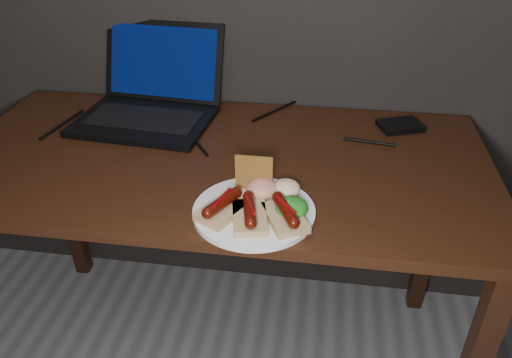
% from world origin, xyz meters
% --- Properties ---
extents(desk, '(1.40, 0.70, 0.75)m').
position_xyz_m(desk, '(0.00, 1.38, 0.66)').
color(desk, '#37190D').
rests_on(desk, ground).
extents(laptop, '(0.41, 0.39, 0.25)m').
position_xyz_m(laptop, '(-0.25, 1.59, 0.80)').
color(laptop, black).
rests_on(laptop, desk).
extents(hard_drive, '(0.14, 0.12, 0.02)m').
position_xyz_m(hard_drive, '(0.48, 1.61, 0.76)').
color(hard_drive, black).
rests_on(hard_drive, desk).
extents(desk_cables, '(0.97, 0.40, 0.01)m').
position_xyz_m(desk_cables, '(-0.04, 1.54, 0.75)').
color(desk_cables, black).
rests_on(desk_cables, desk).
extents(plate, '(0.32, 0.32, 0.01)m').
position_xyz_m(plate, '(0.13, 1.14, 0.76)').
color(plate, silver).
rests_on(plate, desk).
extents(bread_sausage_left, '(0.12, 0.13, 0.04)m').
position_xyz_m(bread_sausage_left, '(0.07, 1.11, 0.78)').
color(bread_sausage_left, tan).
rests_on(bread_sausage_left, plate).
extents(bread_sausage_center, '(0.09, 0.13, 0.04)m').
position_xyz_m(bread_sausage_center, '(0.13, 1.10, 0.78)').
color(bread_sausage_center, tan).
rests_on(bread_sausage_center, plate).
extents(bread_sausage_right, '(0.11, 0.13, 0.04)m').
position_xyz_m(bread_sausage_right, '(0.20, 1.11, 0.78)').
color(bread_sausage_right, tan).
rests_on(bread_sausage_right, plate).
extents(crispbread, '(0.09, 0.01, 0.08)m').
position_xyz_m(crispbread, '(0.12, 1.22, 0.80)').
color(crispbread, '#9F6D2B').
rests_on(crispbread, plate).
extents(salad_greens, '(0.07, 0.07, 0.04)m').
position_xyz_m(salad_greens, '(0.21, 1.13, 0.78)').
color(salad_greens, '#175511').
rests_on(salad_greens, plate).
extents(salsa_mound, '(0.07, 0.07, 0.04)m').
position_xyz_m(salsa_mound, '(0.14, 1.19, 0.78)').
color(salsa_mound, '#AB1114').
rests_on(salsa_mound, plate).
extents(coleslaw_mound, '(0.06, 0.06, 0.04)m').
position_xyz_m(coleslaw_mound, '(0.19, 1.20, 0.78)').
color(coleslaw_mound, silver).
rests_on(coleslaw_mound, plate).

